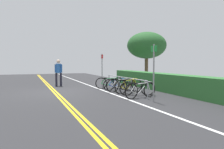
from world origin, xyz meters
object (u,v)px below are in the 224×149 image
pedestrian (58,71)px  tree_near_left (147,46)px  bicycle_4 (137,89)px  sign_post_far (154,67)px  bicycle_1 (117,84)px  bicycle_0 (110,83)px  bicycle_2 (121,85)px  sign_post_near (102,67)px  bicycle_5 (141,90)px  bike_rack (125,81)px  bicycle_3 (129,86)px

pedestrian → tree_near_left: 7.46m
bicycle_4 → sign_post_far: (1.72, -0.21, 1.06)m
bicycle_1 → sign_post_far: bearing=-0.9°
bicycle_4 → bicycle_0: bearing=-175.4°
bicycle_2 → sign_post_near: 2.66m
bicycle_5 → bike_rack: bearing=177.2°
pedestrian → sign_post_far: (7.10, 2.73, 0.36)m
bicycle_0 → bicycle_2: size_ratio=0.96×
bicycle_5 → bicycle_3: bearing=174.4°
pedestrian → tree_near_left: bearing=95.1°
bicycle_4 → pedestrian: size_ratio=0.93×
bicycle_2 → pedestrian: bearing=-144.8°
sign_post_far → bike_rack: bearing=178.0°
bicycle_3 → pedestrian: (-4.61, -2.88, 0.66)m
bicycle_0 → bicycle_3: bearing=4.6°
bicycle_5 → tree_near_left: bearing=146.5°
bike_rack → tree_near_left: (-4.88, 4.35, 2.36)m
bicycle_0 → tree_near_left: tree_near_left is taller
bicycle_3 → bicycle_5: size_ratio=0.96×
pedestrian → bicycle_5: bearing=24.3°
bicycle_4 → sign_post_far: bearing=-7.1°
sign_post_near → bike_rack: bearing=5.6°
pedestrian → sign_post_near: size_ratio=0.83×
bicycle_0 → pedestrian: 3.69m
bicycle_5 → sign_post_near: bearing=-177.7°
bicycle_3 → sign_post_near: (-3.16, -0.33, 0.93)m
bicycle_1 → pedestrian: 4.35m
pedestrian → bicycle_1: bearing=40.6°
bicycle_1 → bicycle_4: bicycle_4 is taller
bicycle_1 → bicycle_5: (2.81, -0.06, 0.03)m
bicycle_4 → sign_post_far: 2.04m
bike_rack → bicycle_0: 1.85m
bicycle_1 → bicycle_2: bearing=-1.9°
bike_rack → bicycle_2: size_ratio=2.54×
bicycle_0 → sign_post_far: bearing=0.3°
bicycle_1 → tree_near_left: 6.43m
pedestrian → bicycle_3: bearing=32.0°
bicycle_2 → sign_post_far: (3.17, -0.04, 1.03)m
bicycle_4 → bicycle_2: bearing=-173.2°
bicycle_3 → pedestrian: bearing=-148.0°
pedestrian → sign_post_far: sign_post_far is taller
pedestrian → sign_post_far: 7.61m
pedestrian → tree_near_left: tree_near_left is taller
bike_rack → sign_post_near: (-2.79, -0.27, 0.69)m
tree_near_left → sign_post_far: bearing=-29.9°
bicycle_1 → bicycle_0: bearing=-173.9°
bike_rack → bicycle_3: size_ratio=2.66×
bike_rack → sign_post_far: size_ratio=1.98×
bicycle_1 → bicycle_3: bearing=3.7°
bicycle_5 → sign_post_far: (1.03, -0.01, 1.04)m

